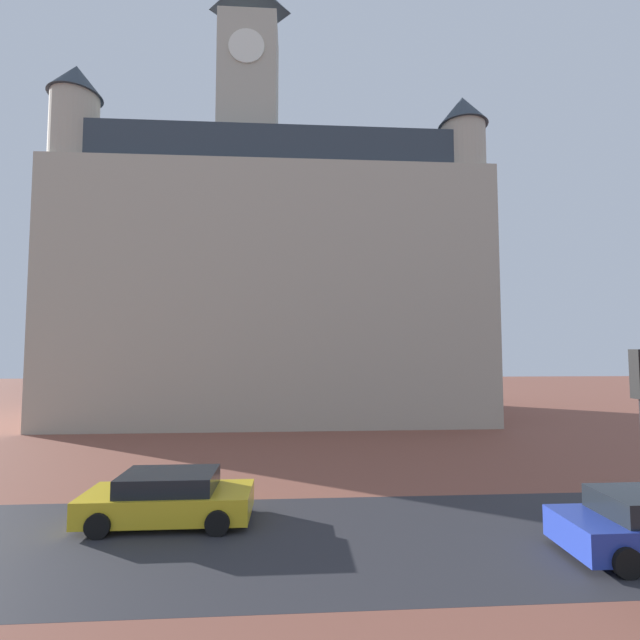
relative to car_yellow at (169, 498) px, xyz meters
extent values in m
plane|color=brown|center=(3.76, -0.99, -0.67)|extent=(120.00, 120.00, 0.00)
cube|color=#2D2D33|center=(3.76, -1.32, -0.66)|extent=(120.00, 6.02, 0.00)
cube|color=#B2A893|center=(2.16, 19.43, 7.48)|extent=(27.78, 13.16, 16.29)
cube|color=#2D3842|center=(2.16, 19.43, 16.83)|extent=(25.55, 12.11, 2.40)
cube|color=#B2A893|center=(0.01, 19.43, 14.05)|extent=(4.26, 4.26, 29.43)
cylinder|color=silver|center=(0.01, 17.25, 25.78)|extent=(2.56, 0.15, 2.56)
cylinder|color=#B2A893|center=(-10.23, 14.35, 9.61)|extent=(2.80, 2.80, 20.56)
cone|color=#2D3842|center=(-10.23, 14.35, 20.89)|extent=(3.20, 3.20, 2.00)
cylinder|color=#B2A893|center=(14.54, 14.35, 9.04)|extent=(2.80, 2.80, 19.42)
cone|color=#2D3842|center=(14.54, 14.35, 19.75)|extent=(3.20, 3.20, 2.00)
cylinder|color=black|center=(10.48, -1.76, -0.35)|extent=(0.64, 0.22, 0.64)
cylinder|color=black|center=(10.48, -3.54, -0.35)|extent=(0.64, 0.22, 0.64)
cube|color=gold|center=(0.00, 0.00, -0.14)|extent=(4.55, 1.83, 0.70)
cube|color=black|center=(0.00, 0.00, 0.46)|extent=(2.55, 1.61, 0.49)
cylinder|color=black|center=(-1.50, -0.91, -0.35)|extent=(0.64, 0.22, 0.64)
cylinder|color=black|center=(-1.50, 0.91, -0.35)|extent=(0.64, 0.22, 0.64)
cylinder|color=black|center=(1.50, -0.91, -0.35)|extent=(0.64, 0.22, 0.64)
cylinder|color=black|center=(1.50, 0.91, -0.35)|extent=(0.64, 0.22, 0.64)
camera|label=1|loc=(3.45, -12.53, 4.17)|focal=24.21mm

